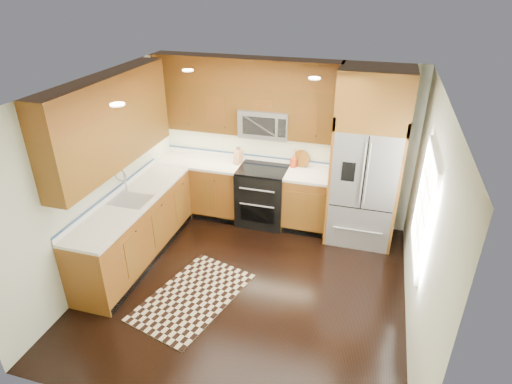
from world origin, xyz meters
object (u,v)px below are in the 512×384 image
(rug, at_px, (193,296))
(utensil_crock, at_px, (293,161))
(range, at_px, (263,196))
(knife_block, at_px, (238,156))
(refrigerator, at_px, (367,160))

(rug, bearing_deg, utensil_crock, 85.81)
(range, distance_m, knife_block, 0.74)
(range, bearing_deg, utensil_crock, 26.91)
(range, relative_size, utensil_crock, 3.09)
(refrigerator, bearing_deg, utensil_crock, 166.75)
(knife_block, xyz_separation_m, utensil_crock, (0.88, 0.10, -0.01))
(knife_block, bearing_deg, refrigerator, -4.72)
(rug, bearing_deg, range, 95.26)
(knife_block, bearing_deg, rug, -87.77)
(range, xyz_separation_m, knife_block, (-0.44, 0.13, 0.59))
(range, xyz_separation_m, utensil_crock, (0.44, 0.22, 0.58))
(refrigerator, bearing_deg, knife_block, 175.28)
(refrigerator, distance_m, rug, 3.06)
(knife_block, relative_size, utensil_crock, 0.92)
(utensil_crock, bearing_deg, knife_block, -173.72)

